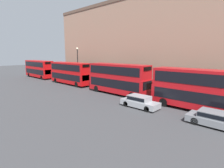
{
  "coord_description": "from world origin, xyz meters",
  "views": [
    {
      "loc": [
        -17.95,
        0.99,
        6.09
      ],
      "look_at": [
        0.48,
        18.24,
        1.66
      ],
      "focal_mm": 28.0,
      "sensor_mm": 36.0,
      "label": 1
    }
  ],
  "objects_px": {
    "car_hatchback": "(140,101)",
    "bus_leading": "(202,89)",
    "bus_third_in_queue": "(70,72)",
    "car_dark_sedan": "(216,119)",
    "bus_trailing": "(39,68)",
    "bus_second_in_queue": "(118,78)"
  },
  "relations": [
    {
      "from": "bus_leading",
      "to": "bus_third_in_queue",
      "type": "height_order",
      "value": "bus_leading"
    },
    {
      "from": "bus_trailing",
      "to": "bus_third_in_queue",
      "type": "bearing_deg",
      "value": -90.0
    },
    {
      "from": "bus_leading",
      "to": "car_dark_sedan",
      "type": "xyz_separation_m",
      "value": [
        -3.4,
        -2.22,
        -1.75
      ]
    },
    {
      "from": "bus_third_in_queue",
      "to": "car_dark_sedan",
      "type": "bearing_deg",
      "value": -97.28
    },
    {
      "from": "bus_leading",
      "to": "car_hatchback",
      "type": "bearing_deg",
      "value": 121.82
    },
    {
      "from": "bus_second_in_queue",
      "to": "car_dark_sedan",
      "type": "height_order",
      "value": "bus_second_in_queue"
    },
    {
      "from": "bus_second_in_queue",
      "to": "bus_third_in_queue",
      "type": "relative_size",
      "value": 0.97
    },
    {
      "from": "bus_leading",
      "to": "bus_trailing",
      "type": "relative_size",
      "value": 0.99
    },
    {
      "from": "bus_trailing",
      "to": "car_dark_sedan",
      "type": "xyz_separation_m",
      "value": [
        -3.4,
        -40.44,
        -1.69
      ]
    },
    {
      "from": "car_dark_sedan",
      "to": "bus_third_in_queue",
      "type": "bearing_deg",
      "value": 82.72
    },
    {
      "from": "bus_third_in_queue",
      "to": "car_hatchback",
      "type": "xyz_separation_m",
      "value": [
        -3.4,
        -18.93,
        -1.65
      ]
    },
    {
      "from": "car_hatchback",
      "to": "bus_leading",
      "type": "bearing_deg",
      "value": -58.18
    },
    {
      "from": "bus_second_in_queue",
      "to": "car_hatchback",
      "type": "height_order",
      "value": "bus_second_in_queue"
    },
    {
      "from": "bus_trailing",
      "to": "car_dark_sedan",
      "type": "height_order",
      "value": "bus_trailing"
    },
    {
      "from": "car_dark_sedan",
      "to": "bus_trailing",
      "type": "bearing_deg",
      "value": 85.19
    },
    {
      "from": "bus_second_in_queue",
      "to": "car_hatchback",
      "type": "distance_m",
      "value": 7.35
    },
    {
      "from": "bus_second_in_queue",
      "to": "car_hatchback",
      "type": "bearing_deg",
      "value": -118.46
    },
    {
      "from": "bus_leading",
      "to": "car_dark_sedan",
      "type": "bearing_deg",
      "value": -146.9
    },
    {
      "from": "bus_second_in_queue",
      "to": "bus_trailing",
      "type": "height_order",
      "value": "bus_second_in_queue"
    },
    {
      "from": "car_hatchback",
      "to": "bus_trailing",
      "type": "bearing_deg",
      "value": 84.07
    },
    {
      "from": "bus_third_in_queue",
      "to": "bus_trailing",
      "type": "distance_m",
      "value": 13.81
    },
    {
      "from": "bus_leading",
      "to": "car_hatchback",
      "type": "relative_size",
      "value": 2.39
    }
  ]
}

